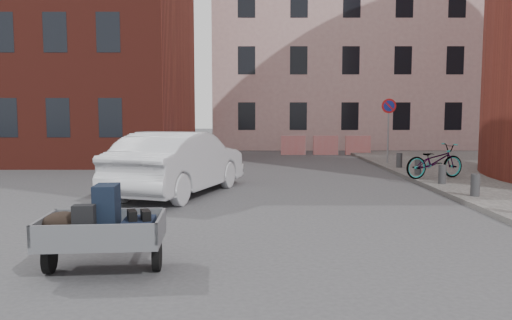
{
  "coord_description": "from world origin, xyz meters",
  "views": [
    {
      "loc": [
        0.57,
        -11.05,
        2.17
      ],
      "look_at": [
        0.56,
        0.34,
        1.1
      ],
      "focal_mm": 35.0,
      "sensor_mm": 36.0,
      "label": 1
    }
  ],
  "objects_px": {
    "dumpster": "(170,151)",
    "bicycle": "(434,161)",
    "trailer": "(102,228)",
    "silver_car": "(180,163)"
  },
  "relations": [
    {
      "from": "silver_car",
      "to": "bicycle",
      "type": "xyz_separation_m",
      "value": [
        7.68,
        2.42,
        -0.18
      ]
    },
    {
      "from": "dumpster",
      "to": "bicycle",
      "type": "bearing_deg",
      "value": -32.86
    },
    {
      "from": "trailer",
      "to": "bicycle",
      "type": "xyz_separation_m",
      "value": [
        7.73,
        9.02,
        0.06
      ]
    },
    {
      "from": "trailer",
      "to": "silver_car",
      "type": "distance_m",
      "value": 6.61
    },
    {
      "from": "trailer",
      "to": "dumpster",
      "type": "bearing_deg",
      "value": 91.4
    },
    {
      "from": "dumpster",
      "to": "bicycle",
      "type": "distance_m",
      "value": 10.63
    },
    {
      "from": "trailer",
      "to": "bicycle",
      "type": "relative_size",
      "value": 0.9
    },
    {
      "from": "trailer",
      "to": "silver_car",
      "type": "bearing_deg",
      "value": 84.74
    },
    {
      "from": "dumpster",
      "to": "bicycle",
      "type": "xyz_separation_m",
      "value": [
        9.27,
        -5.19,
        0.08
      ]
    },
    {
      "from": "dumpster",
      "to": "trailer",
      "type": "bearing_deg",
      "value": -87.44
    }
  ]
}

